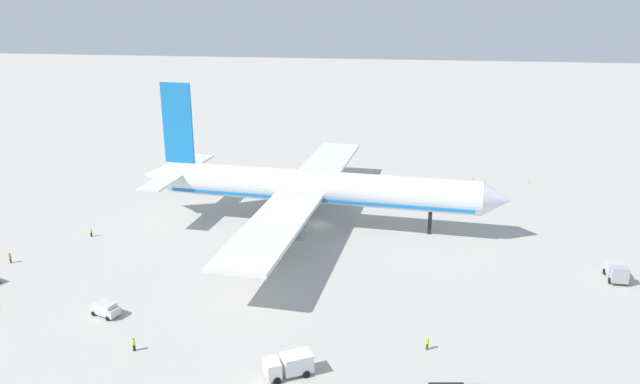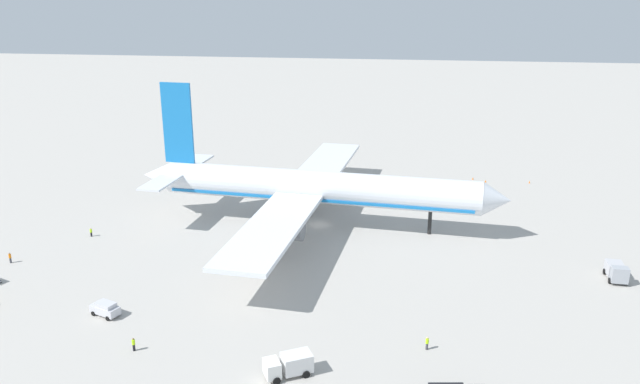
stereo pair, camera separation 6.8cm
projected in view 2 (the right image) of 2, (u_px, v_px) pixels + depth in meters
The scene contains 13 objects.
ground_plane at pixel (319, 224), 117.47m from camera, with size 600.00×600.00×0.00m, color #ADA8A0.
airliner at pixel (311, 187), 115.45m from camera, with size 71.05×74.07×26.17m.
service_truck_0 at pixel (289, 364), 71.00m from camera, with size 5.99×4.77×2.60m.
service_truck_2 at pixel (617, 271), 94.60m from camera, with size 2.88×5.27×2.85m.
service_van at pixel (105, 309), 84.31m from camera, with size 4.57×3.21×1.97m.
ground_worker_0 at pixel (10, 258), 100.63m from camera, with size 0.47×0.47×1.79m.
ground_worker_1 at pixel (427, 343), 76.28m from camera, with size 0.54×0.54×1.77m.
ground_worker_3 at pixel (91, 232), 111.53m from camera, with size 0.48×0.48×1.61m.
ground_worker_4 at pixel (134, 344), 76.03m from camera, with size 0.56×0.56×1.77m.
traffic_cone_0 at pixel (334, 163), 158.17m from camera, with size 0.36×0.36×0.55m, color orange.
traffic_cone_1 at pixel (486, 181), 143.27m from camera, with size 0.36×0.36×0.55m, color orange.
traffic_cone_2 at pixel (529, 182), 142.56m from camera, with size 0.36×0.36×0.55m, color orange.
traffic_cone_3 at pixel (473, 178), 145.36m from camera, with size 0.36×0.36×0.55m, color orange.
Camera 2 is at (16.45, -108.40, 42.61)m, focal length 34.44 mm.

